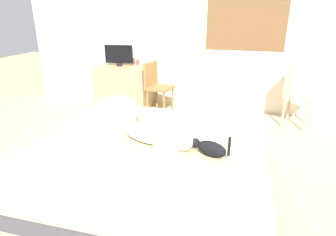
# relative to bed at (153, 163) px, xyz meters

# --- Properties ---
(ground_plane) EXTENTS (16.00, 16.00, 0.00)m
(ground_plane) POSITION_rel_bed_xyz_m (0.06, 0.09, -0.25)
(ground_plane) COLOR tan
(back_wall_with_window) EXTENTS (6.40, 0.14, 2.90)m
(back_wall_with_window) POSITION_rel_bed_xyz_m (0.08, 2.58, 1.21)
(back_wall_with_window) COLOR beige
(back_wall_with_window) RESTS_ON ground
(bed) EXTENTS (2.12, 1.84, 0.50)m
(bed) POSITION_rel_bed_xyz_m (0.00, 0.00, 0.00)
(bed) COLOR #38383D
(bed) RESTS_ON ground
(person_lying) EXTENTS (0.93, 0.48, 0.34)m
(person_lying) POSITION_rel_bed_xyz_m (-0.09, -0.03, 0.37)
(person_lying) COLOR silver
(person_lying) RESTS_ON bed
(cat) EXTENTS (0.34, 0.20, 0.21)m
(cat) POSITION_rel_bed_xyz_m (0.56, -0.18, 0.32)
(cat) COLOR black
(cat) RESTS_ON bed
(desk) EXTENTS (0.90, 0.56, 0.74)m
(desk) POSITION_rel_bed_xyz_m (-1.23, 2.19, 0.12)
(desk) COLOR #997A56
(desk) RESTS_ON ground
(tv_monitor) EXTENTS (0.48, 0.10, 0.35)m
(tv_monitor) POSITION_rel_bed_xyz_m (-1.29, 2.19, 0.68)
(tv_monitor) COLOR black
(tv_monitor) RESTS_ON desk
(cup) EXTENTS (0.07, 0.07, 0.09)m
(cup) POSITION_rel_bed_xyz_m (-1.04, 2.40, 0.54)
(cup) COLOR #B23D38
(cup) RESTS_ON desk
(chair_by_desk) EXTENTS (0.45, 0.45, 0.86)m
(chair_by_desk) POSITION_rel_bed_xyz_m (-0.58, 2.00, 0.26)
(chair_by_desk) COLOR brown
(chair_by_desk) RESTS_ON ground
(chair_spare) EXTENTS (0.49, 0.49, 0.86)m
(chair_spare) POSITION_rel_bed_xyz_m (1.52, 2.07, 0.26)
(chair_spare) COLOR tan
(chair_spare) RESTS_ON ground
(curtain_left) EXTENTS (0.44, 0.06, 2.51)m
(curtain_left) POSITION_rel_bed_xyz_m (-0.11, 2.47, 1.01)
(curtain_left) COLOR #ADCC75
(curtain_left) RESTS_ON ground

